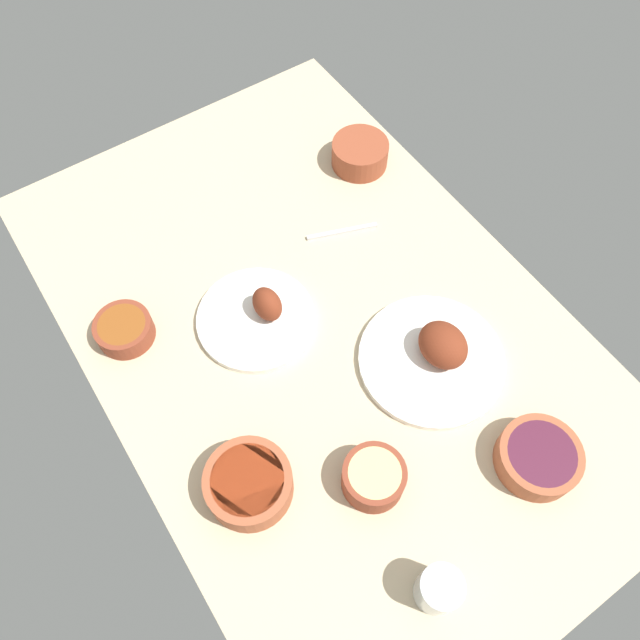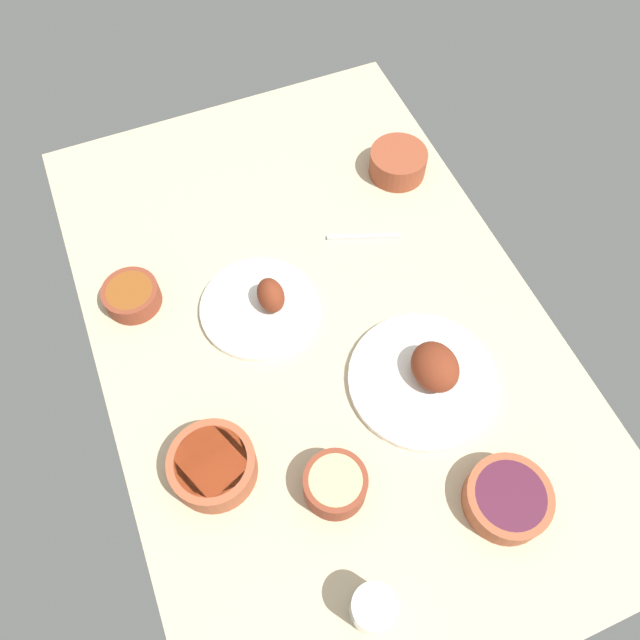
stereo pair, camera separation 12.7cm
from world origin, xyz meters
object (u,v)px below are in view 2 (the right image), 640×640
bowl_onions (508,499)px  bowl_potatoes (335,484)px  plate_near_viewer (426,375)px  bowl_soup (132,295)px  bowl_cream (398,162)px  plate_center_main (262,305)px  water_tumbler (373,609)px  bowl_sauce (213,465)px  fork_loose (363,237)px

bowl_onions → bowl_potatoes: size_ratio=1.32×
plate_near_viewer → bowl_soup: size_ratio=2.50×
plate_near_viewer → bowl_cream: bearing=160.1°
plate_center_main → bowl_onions: 60.21cm
water_tumbler → bowl_onions: bearing=103.6°
plate_near_viewer → water_tumbler: plate_near_viewer is taller
bowl_sauce → fork_loose: size_ratio=0.96×
water_tumbler → bowl_cream: bearing=151.8°
plate_near_viewer → plate_center_main: (-27.50, -24.25, -0.53)cm
bowl_soup → water_tumbler: (73.15, 21.47, 1.82)cm
bowl_onions → bowl_cream: bearing=168.1°
bowl_potatoes → bowl_sauce: bearing=-121.0°
bowl_onions → bowl_soup: bowl_onions is taller
bowl_soup → bowl_sauce: bearing=6.8°
plate_center_main → water_tumbler: size_ratio=2.79×
plate_center_main → bowl_sauce: (29.18, -19.48, 1.74)cm
bowl_potatoes → bowl_onions: bearing=63.2°
plate_center_main → fork_loose: size_ratio=1.51×
water_tumbler → bowl_sauce: bearing=-152.6°
plate_center_main → fork_loose: 28.77cm
bowl_onions → bowl_cream: 79.71cm
bowl_soup → bowl_cream: 68.20cm
plate_near_viewer → bowl_onions: (26.61, 2.12, 0.65)cm
plate_center_main → water_tumbler: (61.17, -2.89, 2.64)cm
bowl_cream → fork_loose: bowl_cream is taller
water_tumbler → fork_loose: bearing=156.7°
bowl_cream → water_tumbler: bearing=-28.2°
bowl_sauce → water_tumbler: bearing=27.4°
bowl_potatoes → bowl_soup: bowl_potatoes is taller
plate_center_main → bowl_onions: (54.11, 26.37, 1.18)cm
bowl_sauce → fork_loose: bowl_sauce is taller
bowl_onions → bowl_soup: (-66.10, -50.73, -0.35)cm
bowl_onions → bowl_soup: size_ratio=1.29×
water_tumbler → fork_loose: size_ratio=0.54×
fork_loose → plate_center_main: bearing=-141.5°
bowl_onions → bowl_soup: 83.32cm
water_tumbler → bowl_potatoes: bearing=173.6°
bowl_potatoes → bowl_cream: (-64.41, 43.37, -0.09)cm
plate_near_viewer → bowl_onions: bearing=4.6°
bowl_sauce → bowl_soup: bowl_sauce is taller
fork_loose → bowl_soup: bearing=-163.1°
bowl_soup → fork_loose: bearing=86.7°
bowl_soup → plate_center_main: bearing=63.8°
plate_center_main → bowl_onions: size_ratio=1.62×
bowl_potatoes → bowl_soup: (-52.51, -23.78, -0.89)cm
bowl_sauce → water_tumbler: water_tumbler is taller
plate_near_viewer → water_tumbler: (33.67, -27.14, 2.11)cm
plate_near_viewer → bowl_soup: plate_near_viewer is taller
plate_near_viewer → fork_loose: size_ratio=1.80×
bowl_potatoes → bowl_cream: bowl_potatoes is taller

